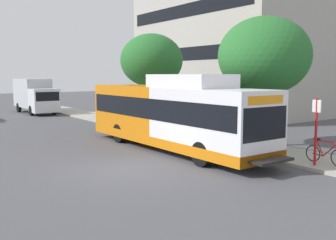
# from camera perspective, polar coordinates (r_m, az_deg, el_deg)

# --- Properties ---
(ground_plane) EXTENTS (120.00, 120.00, 0.00)m
(ground_plane) POSITION_cam_1_polar(r_m,az_deg,el_deg) (22.23, -16.45, -2.98)
(ground_plane) COLOR #4C4C51
(sidewalk_curb) EXTENTS (3.00, 56.00, 0.14)m
(sidewalk_curb) POSITION_cam_1_polar(r_m,az_deg,el_deg) (23.75, 1.36, -1.93)
(sidewalk_curb) COLOR #A8A399
(sidewalk_curb) RESTS_ON ground
(transit_bus) EXTENTS (2.58, 12.25, 3.65)m
(transit_bus) POSITION_cam_1_polar(r_m,az_deg,el_deg) (18.65, 0.64, 0.77)
(transit_bus) COLOR white
(transit_bus) RESTS_ON ground
(bus_stop_sign_pole) EXTENTS (0.10, 0.36, 2.60)m
(bus_stop_sign_pole) POSITION_cam_1_polar(r_m,az_deg,el_deg) (15.84, 21.03, -0.92)
(bus_stop_sign_pole) COLOR red
(bus_stop_sign_pole) RESTS_ON sidewalk_curb
(bicycle_parked) EXTENTS (0.52, 1.76, 1.02)m
(bicycle_parked) POSITION_cam_1_polar(r_m,az_deg,el_deg) (16.40, 22.25, -4.58)
(bicycle_parked) COLOR black
(bicycle_parked) RESTS_ON sidewalk_curb
(street_tree_near_stop) EXTENTS (4.60, 4.60, 6.38)m
(street_tree_near_stop) POSITION_cam_1_polar(r_m,az_deg,el_deg) (20.10, 14.01, 9.14)
(street_tree_near_stop) COLOR #4C3823
(street_tree_near_stop) RESTS_ON sidewalk_curb
(street_tree_mid_block) EXTENTS (4.31, 4.31, 6.31)m
(street_tree_mid_block) POSITION_cam_1_polar(r_m,az_deg,el_deg) (26.99, -2.44, 8.76)
(street_tree_mid_block) COLOR #4C3823
(street_tree_mid_block) RESTS_ON sidewalk_curb
(box_truck_background) EXTENTS (2.32, 7.01, 3.25)m
(box_truck_background) POSITION_cam_1_polar(r_m,az_deg,el_deg) (38.90, -19.05, 3.53)
(box_truck_background) COLOR silver
(box_truck_background) RESTS_ON ground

